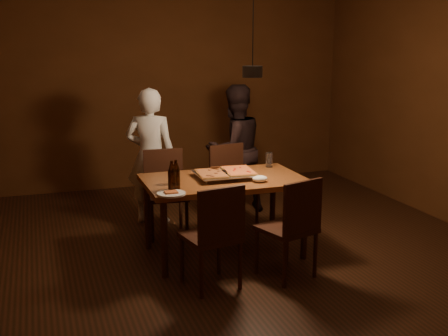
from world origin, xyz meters
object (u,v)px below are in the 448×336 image
object	(u,v)px
chair_far_left	(165,184)
diner_white	(151,156)
diner_dark	(235,150)
pendant_lamp	(253,70)
beer_bottle_b	(176,175)
plate_slice	(171,193)
chair_far_right	(231,178)
chair_near_right	(293,220)
dining_table	(224,186)
pizza_tray	(225,175)
chair_near_left	(215,228)
beer_bottle_a	(172,176)

from	to	relation	value
chair_far_left	diner_white	world-z (taller)	diner_white
diner_dark	pendant_lamp	size ratio (longest dim) A/B	1.39
beer_bottle_b	plate_slice	size ratio (longest dim) A/B	1.07
chair_far_right	chair_near_right	distance (m)	1.58
dining_table	pendant_lamp	distance (m)	1.12
diner_dark	plate_slice	bearing A→B (deg)	41.89
beer_bottle_b	pizza_tray	bearing A→B (deg)	25.48
chair_far_left	chair_near_left	distance (m)	1.52
dining_table	beer_bottle_b	size ratio (longest dim) A/B	5.76
plate_slice	diner_white	size ratio (longest dim) A/B	0.16
chair_far_right	pizza_tray	world-z (taller)	chair_far_right
chair_near_left	beer_bottle_a	xyz separation A→B (m)	(-0.24, 0.46, 0.35)
chair_far_right	plate_slice	size ratio (longest dim) A/B	1.99
chair_far_left	chair_near_left	size ratio (longest dim) A/B	0.98
diner_white	diner_dark	world-z (taller)	diner_dark
chair_near_right	plate_slice	xyz separation A→B (m)	(-0.97, 0.36, 0.22)
chair_far_right	diner_white	distance (m)	0.92
pizza_tray	diner_dark	distance (m)	1.34
pizza_tray	beer_bottle_b	distance (m)	0.61
dining_table	pizza_tray	distance (m)	0.10
diner_dark	pendant_lamp	bearing A→B (deg)	63.44
diner_dark	pizza_tray	bearing A→B (deg)	53.48
chair_far_right	chair_near_left	bearing A→B (deg)	56.51
chair_far_left	chair_near_right	distance (m)	1.71
pizza_tray	diner_dark	world-z (taller)	diner_dark
beer_bottle_a	beer_bottle_b	world-z (taller)	beer_bottle_a
beer_bottle_b	chair_near_right	bearing A→B (deg)	-29.99
chair_far_left	beer_bottle_a	xyz separation A→B (m)	(-0.17, -1.06, 0.35)
chair_near_left	diner_white	xyz separation A→B (m)	(-0.13, 1.92, 0.22)
beer_bottle_b	diner_white	distance (m)	1.43
plate_slice	pendant_lamp	distance (m)	1.31
diner_white	pizza_tray	bearing A→B (deg)	135.38
plate_slice	diner_dark	world-z (taller)	diner_dark
chair_far_left	chair_near_left	world-z (taller)	same
beer_bottle_b	diner_white	world-z (taller)	diner_white
diner_white	dining_table	bearing A→B (deg)	134.35
dining_table	chair_far_left	xyz separation A→B (m)	(-0.40, 0.77, -0.14)
chair_far_left	plate_slice	distance (m)	1.21
chair_far_right	chair_near_left	world-z (taller)	same
chair_near_right	beer_bottle_b	world-z (taller)	beer_bottle_b
chair_far_right	plate_slice	bearing A→B (deg)	41.84
chair_near_left	pizza_tray	xyz separation A→B (m)	(0.34, 0.76, 0.24)
chair_near_left	plate_slice	distance (m)	0.50
chair_far_left	chair_far_right	size ratio (longest dim) A/B	1.00
chair_near_left	chair_near_right	bearing A→B (deg)	-11.97
chair_near_left	beer_bottle_b	xyz separation A→B (m)	(-0.20, 0.50, 0.34)
chair_far_right	chair_near_right	size ratio (longest dim) A/B	0.92
chair_near_right	diner_white	xyz separation A→B (m)	(-0.83, 1.94, 0.22)
chair_near_right	diner_dark	xyz separation A→B (m)	(0.19, 2.00, 0.23)
beer_bottle_a	diner_white	distance (m)	1.47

